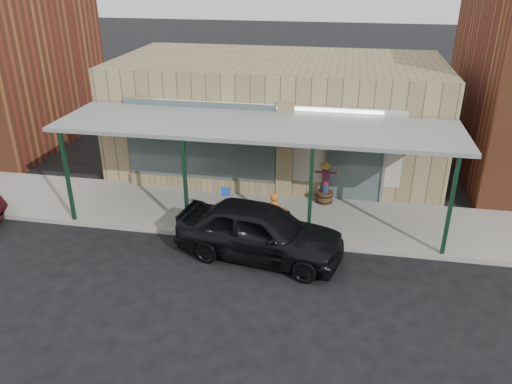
% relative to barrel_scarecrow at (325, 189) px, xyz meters
% --- Properties ---
extents(ground, '(120.00, 120.00, 0.00)m').
position_rel_barrel_scarecrow_xyz_m(ground, '(-2.10, -4.80, -0.64)').
color(ground, black).
rests_on(ground, ground).
extents(sidewalk, '(40.00, 3.20, 0.15)m').
position_rel_barrel_scarecrow_xyz_m(sidewalk, '(-2.10, -1.20, -0.56)').
color(sidewalk, gray).
rests_on(sidewalk, ground).
extents(storefront, '(12.00, 6.25, 4.20)m').
position_rel_barrel_scarecrow_xyz_m(storefront, '(-2.10, 3.36, 1.46)').
color(storefront, '#99875D').
rests_on(storefront, ground).
extents(awning, '(12.00, 3.00, 3.04)m').
position_rel_barrel_scarecrow_xyz_m(awning, '(-2.10, -1.24, 2.37)').
color(awning, gray).
rests_on(awning, ground).
extents(block_buildings_near, '(61.00, 8.00, 8.00)m').
position_rel_barrel_scarecrow_xyz_m(block_buildings_near, '(-0.09, 4.40, 3.13)').
color(block_buildings_near, brown).
rests_on(block_buildings_near, ground).
extents(barrel_scarecrow, '(0.87, 0.63, 1.44)m').
position_rel_barrel_scarecrow_xyz_m(barrel_scarecrow, '(0.00, 0.00, 0.00)').
color(barrel_scarecrow, brown).
rests_on(barrel_scarecrow, sidewalk).
extents(barrel_pumpkin, '(0.54, 0.54, 0.64)m').
position_rel_barrel_scarecrow_xyz_m(barrel_pumpkin, '(-1.11, -1.92, -0.26)').
color(barrel_pumpkin, brown).
rests_on(barrel_pumpkin, sidewalk).
extents(handicap_sign, '(0.27, 0.06, 1.32)m').
position_rel_barrel_scarecrow_xyz_m(handicap_sign, '(-2.81, -2.28, 0.36)').
color(handicap_sign, gray).
rests_on(handicap_sign, sidewalk).
extents(parked_sedan, '(4.86, 2.58, 1.57)m').
position_rel_barrel_scarecrow_xyz_m(parked_sedan, '(-1.58, -3.45, 0.15)').
color(parked_sedan, black).
rests_on(parked_sedan, ground).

